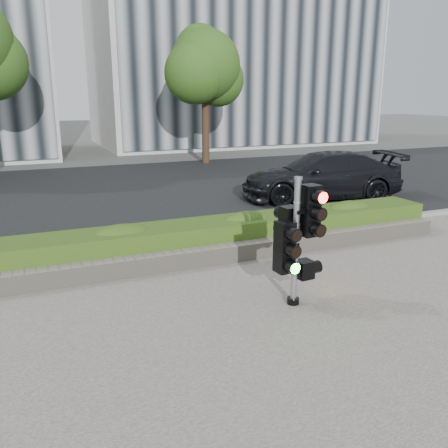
# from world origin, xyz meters

# --- Properties ---
(ground) EXTENTS (120.00, 120.00, 0.00)m
(ground) POSITION_xyz_m (0.00, 0.00, 0.00)
(ground) COLOR #51514C
(ground) RESTS_ON ground
(sidewalk) EXTENTS (16.00, 11.00, 0.03)m
(sidewalk) POSITION_xyz_m (0.00, -2.50, 0.01)
(sidewalk) COLOR #9E9389
(sidewalk) RESTS_ON ground
(road) EXTENTS (60.00, 13.00, 0.02)m
(road) POSITION_xyz_m (0.00, 10.00, 0.01)
(road) COLOR black
(road) RESTS_ON ground
(curb) EXTENTS (60.00, 0.25, 0.12)m
(curb) POSITION_xyz_m (0.00, 3.15, 0.06)
(curb) COLOR gray
(curb) RESTS_ON ground
(stone_wall) EXTENTS (12.00, 0.32, 0.34)m
(stone_wall) POSITION_xyz_m (0.00, 1.90, 0.20)
(stone_wall) COLOR gray
(stone_wall) RESTS_ON sidewalk
(hedge) EXTENTS (12.00, 1.00, 0.68)m
(hedge) POSITION_xyz_m (0.00, 2.55, 0.37)
(hedge) COLOR olive
(hedge) RESTS_ON sidewalk
(building_right) EXTENTS (18.00, 10.00, 12.00)m
(building_right) POSITION_xyz_m (11.00, 25.00, 6.00)
(building_right) COLOR #B7B7B2
(building_right) RESTS_ON ground
(tree_right) EXTENTS (4.10, 3.58, 6.53)m
(tree_right) POSITION_xyz_m (5.48, 15.55, 4.48)
(tree_right) COLOR black
(tree_right) RESTS_ON ground
(traffic_signal) EXTENTS (0.73, 0.55, 2.06)m
(traffic_signal) POSITION_xyz_m (0.96, -0.32, 1.17)
(traffic_signal) COLOR black
(traffic_signal) RESTS_ON sidewalk
(car_dark) EXTENTS (5.44, 3.06, 1.49)m
(car_dark) POSITION_xyz_m (5.95, 6.29, 0.76)
(car_dark) COLOR black
(car_dark) RESTS_ON road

